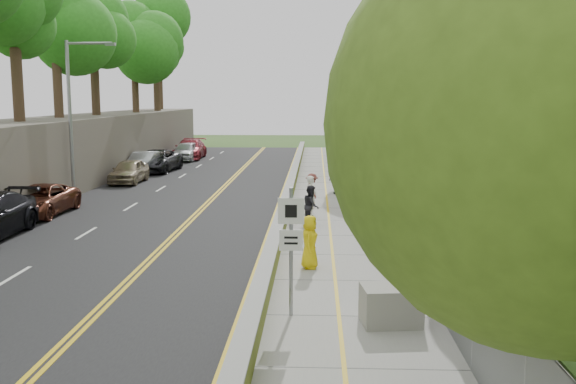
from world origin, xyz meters
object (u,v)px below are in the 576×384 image
object	(u,v)px
construction_barrel	(348,166)
car_2	(39,200)
painter_0	(310,242)
signpost	(291,238)
streetlight	(74,109)
person_far	(338,180)
concrete_block	(391,305)

from	to	relation	value
construction_barrel	car_2	xyz separation A→B (m)	(-14.46, -16.37, 0.15)
construction_barrel	car_2	distance (m)	21.85
painter_0	signpost	bearing A→B (deg)	-177.83
car_2	painter_0	xyz separation A→B (m)	(12.05, -8.33, 0.16)
construction_barrel	painter_0	distance (m)	24.82
signpost	construction_barrel	bearing A→B (deg)	84.47
streetlight	signpost	size ratio (longest dim) A/B	2.58
signpost	person_far	distance (m)	19.49
signpost	construction_barrel	size ratio (longest dim) A/B	3.04
car_2	painter_0	size ratio (longest dim) A/B	2.96
streetlight	person_far	xyz separation A→B (m)	(13.26, 2.37, -3.80)
car_2	painter_0	bearing A→B (deg)	-33.72
concrete_block	person_far	xyz separation A→B (m)	(-0.57, 19.85, 0.34)
streetlight	painter_0	bearing A→B (deg)	-46.84
construction_barrel	person_far	size ratio (longest dim) A/B	0.65
signpost	streetlight	bearing A→B (deg)	124.08
streetlight	construction_barrel	distance (m)	19.12
streetlight	signpost	xyz separation A→B (m)	(11.51, -17.02, -2.68)
painter_0	car_2	bearing A→B (deg)	62.81
person_far	painter_0	bearing A→B (deg)	71.41
car_2	painter_0	world-z (taller)	painter_0
car_2	person_far	bearing A→B (deg)	27.64
signpost	person_far	world-z (taller)	signpost
concrete_block	painter_0	bearing A→B (deg)	111.94
construction_barrel	person_far	world-z (taller)	person_far
person_far	concrete_block	bearing A→B (deg)	78.18
painter_0	person_far	size ratio (longest dim) A/B	1.04
painter_0	person_far	world-z (taller)	painter_0
streetlight	signpost	distance (m)	20.72
construction_barrel	painter_0	bearing A→B (deg)	-95.57
car_2	person_far	size ratio (longest dim) A/B	3.09
streetlight	car_2	size ratio (longest dim) A/B	1.65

